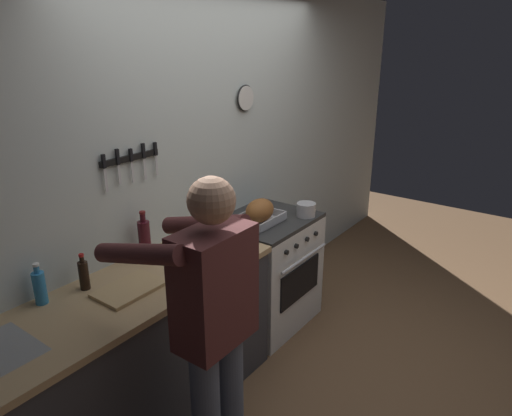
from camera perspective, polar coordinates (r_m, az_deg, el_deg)
ground_plane at (r=3.47m, az=13.30°, el=-19.98°), size 8.00×8.00×0.00m
wall_back at (r=3.51m, az=-5.56°, el=5.08°), size 6.00×0.13×2.60m
counter_block at (r=2.90m, az=-16.13°, el=-17.83°), size 2.03×0.65×0.90m
stove at (r=3.77m, az=1.27°, el=-7.65°), size 0.76×0.67×0.90m
person_cook at (r=2.25m, az=-5.38°, el=-13.66°), size 0.51×0.63×1.66m
roasting_pan at (r=3.46m, az=0.46°, el=-0.51°), size 0.35×0.26×0.18m
saucepan at (r=3.63m, az=6.12°, el=-0.20°), size 0.15×0.15×0.10m
cutting_board at (r=2.68m, az=-15.18°, el=-9.49°), size 0.36×0.24×0.02m
bottle_wine_red at (r=2.98m, az=-13.45°, el=-3.65°), size 0.08×0.08×0.31m
bottle_dish_soap at (r=2.67m, az=-24.90°, el=-8.73°), size 0.06×0.06×0.23m
bottle_soy_sauce at (r=2.73m, az=-20.27°, el=-7.62°), size 0.05×0.05×0.21m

